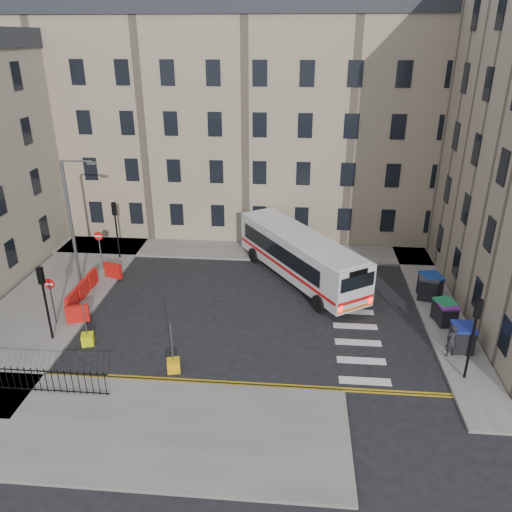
# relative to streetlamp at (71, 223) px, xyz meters

# --- Properties ---
(ground) EXTENTS (120.00, 120.00, 0.00)m
(ground) POSITION_rel_streetlamp_xyz_m (13.00, -2.00, -4.34)
(ground) COLOR black
(ground) RESTS_ON ground
(pavement_north) EXTENTS (36.00, 3.20, 0.15)m
(pavement_north) POSITION_rel_streetlamp_xyz_m (7.00, 6.60, -4.26)
(pavement_north) COLOR slate
(pavement_north) RESTS_ON ground
(pavement_east) EXTENTS (2.40, 26.00, 0.15)m
(pavement_east) POSITION_rel_streetlamp_xyz_m (22.00, 2.00, -4.26)
(pavement_east) COLOR slate
(pavement_east) RESTS_ON ground
(pavement_west) EXTENTS (6.00, 22.00, 0.15)m
(pavement_west) POSITION_rel_streetlamp_xyz_m (-1.00, -1.00, -4.26)
(pavement_west) COLOR slate
(pavement_west) RESTS_ON ground
(pavement_sw) EXTENTS (20.00, 6.00, 0.15)m
(pavement_sw) POSITION_rel_streetlamp_xyz_m (6.00, -12.00, -4.26)
(pavement_sw) COLOR slate
(pavement_sw) RESTS_ON ground
(terrace_north) EXTENTS (38.30, 10.80, 17.20)m
(terrace_north) POSITION_rel_streetlamp_xyz_m (6.00, 13.50, 4.28)
(terrace_north) COLOR gray
(terrace_north) RESTS_ON ground
(traffic_light_east) EXTENTS (0.28, 0.22, 4.10)m
(traffic_light_east) POSITION_rel_streetlamp_xyz_m (21.60, -7.50, -1.47)
(traffic_light_east) COLOR black
(traffic_light_east) RESTS_ON pavement_east
(traffic_light_nw) EXTENTS (0.28, 0.22, 4.10)m
(traffic_light_nw) POSITION_rel_streetlamp_xyz_m (1.00, 4.50, -1.47)
(traffic_light_nw) COLOR black
(traffic_light_nw) RESTS_ON pavement_west
(traffic_light_sw) EXTENTS (0.28, 0.22, 4.10)m
(traffic_light_sw) POSITION_rel_streetlamp_xyz_m (1.00, -6.00, -1.47)
(traffic_light_sw) COLOR black
(traffic_light_sw) RESTS_ON pavement_west
(streetlamp) EXTENTS (0.50, 0.22, 8.14)m
(streetlamp) POSITION_rel_streetlamp_xyz_m (0.00, 0.00, 0.00)
(streetlamp) COLOR #595B5E
(streetlamp) RESTS_ON pavement_west
(no_entry_north) EXTENTS (0.60, 0.08, 3.00)m
(no_entry_north) POSITION_rel_streetlamp_xyz_m (0.50, 2.50, -2.26)
(no_entry_north) COLOR #595B5E
(no_entry_north) RESTS_ON pavement_west
(no_entry_south) EXTENTS (0.60, 0.08, 3.00)m
(no_entry_south) POSITION_rel_streetlamp_xyz_m (0.50, -4.50, -2.26)
(no_entry_south) COLOR #595B5E
(no_entry_south) RESTS_ON pavement_west
(roadworks_barriers) EXTENTS (1.66, 6.26, 1.00)m
(roadworks_barriers) POSITION_rel_streetlamp_xyz_m (1.16, -1.50, -3.69)
(roadworks_barriers) COLOR red
(roadworks_barriers) RESTS_ON pavement_west
(iron_railings) EXTENTS (7.80, 0.04, 1.20)m
(iron_railings) POSITION_rel_streetlamp_xyz_m (1.75, -10.20, -3.59)
(iron_railings) COLOR black
(iron_railings) RESTS_ON pavement_sw
(bus) EXTENTS (8.50, 10.97, 3.12)m
(bus) POSITION_rel_streetlamp_xyz_m (13.84, 2.35, -2.53)
(bus) COLOR silver
(bus) RESTS_ON ground
(wheelie_bin_a) EXTENTS (1.11, 1.26, 1.35)m
(wheelie_bin_a) POSITION_rel_streetlamp_xyz_m (22.06, -5.14, -3.50)
(wheelie_bin_a) COLOR black
(wheelie_bin_a) RESTS_ON pavement_east
(wheelie_bin_b) EXTENTS (1.10, 1.23, 1.22)m
(wheelie_bin_b) POSITION_rel_streetlamp_xyz_m (21.90, -2.73, -3.57)
(wheelie_bin_b) COLOR black
(wheelie_bin_b) RESTS_ON pavement_east
(wheelie_bin_c) EXTENTS (1.27, 1.36, 1.24)m
(wheelie_bin_c) POSITION_rel_streetlamp_xyz_m (21.86, -2.39, -3.56)
(wheelie_bin_c) COLOR black
(wheelie_bin_c) RESTS_ON pavement_east
(wheelie_bin_d) EXTENTS (1.41, 1.54, 1.43)m
(wheelie_bin_d) POSITION_rel_streetlamp_xyz_m (21.57, 0.28, -3.46)
(wheelie_bin_d) COLOR black
(wheelie_bin_d) RESTS_ON pavement_east
(wheelie_bin_e) EXTENTS (1.40, 1.53, 1.44)m
(wheelie_bin_e) POSITION_rel_streetlamp_xyz_m (21.73, 0.43, -3.46)
(wheelie_bin_e) COLOR black
(wheelie_bin_e) RESTS_ON pavement_east
(pedestrian) EXTENTS (0.74, 0.61, 1.74)m
(pedestrian) POSITION_rel_streetlamp_xyz_m (21.35, -5.79, -3.32)
(pedestrian) COLOR black
(pedestrian) RESTS_ON pavement_east
(bollard_yellow) EXTENTS (0.75, 0.75, 0.60)m
(bollard_yellow) POSITION_rel_streetlamp_xyz_m (3.00, -6.18, -4.04)
(bollard_yellow) COLOR #D0D60B
(bollard_yellow) RESTS_ON ground
(bollard_chevron) EXTENTS (0.74, 0.74, 0.60)m
(bollard_chevron) POSITION_rel_streetlamp_xyz_m (7.96, -8.00, -4.04)
(bollard_chevron) COLOR #ECAB0D
(bollard_chevron) RESTS_ON ground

